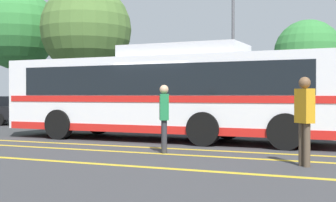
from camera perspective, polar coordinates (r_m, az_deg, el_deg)
name	(u,v)px	position (r m, az deg, el deg)	size (l,w,h in m)	color
ground_plane	(164,141)	(15.28, -0.55, -4.86)	(220.00, 220.00, 0.00)	#38383A
lane_strip_0	(138,147)	(13.45, -3.70, -5.61)	(0.20, 31.23, 0.01)	gold
lane_strip_1	(118,151)	(12.43, -6.15, -6.13)	(0.20, 31.23, 0.01)	gold
lane_strip_2	(71,162)	(10.64, -11.79, -7.29)	(0.20, 31.23, 0.01)	gold
curb_strip	(220,127)	(21.01, 6.39, -3.14)	(39.23, 0.36, 0.15)	#99999E
transit_bus	(169,93)	(15.36, 0.06, 0.99)	(11.60, 2.90, 3.09)	silver
parked_car_1	(73,110)	(22.45, -11.50, -1.08)	(4.49, 2.06, 1.59)	#335B33
parked_car_2	(188,112)	(20.17, 2.48, -1.37)	(4.63, 1.90, 1.49)	navy
pedestrian_0	(164,114)	(11.96, -0.48, -1.61)	(0.39, 0.47, 1.75)	#2D2D33
pedestrian_2	(305,115)	(10.10, 16.31, -1.63)	(0.45, 0.46, 1.86)	brown
street_lamp	(233,19)	(22.46, 7.94, 9.84)	(0.46, 0.46, 7.44)	#59595E
tree_1	(86,29)	(26.21, -9.96, 8.60)	(4.95, 4.95, 7.57)	#513823
tree_2	(17,30)	(30.25, -17.90, 8.28)	(4.88, 4.88, 7.94)	#513823
tree_3	(308,54)	(24.57, 16.72, 5.53)	(3.40, 3.40, 5.27)	#513823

